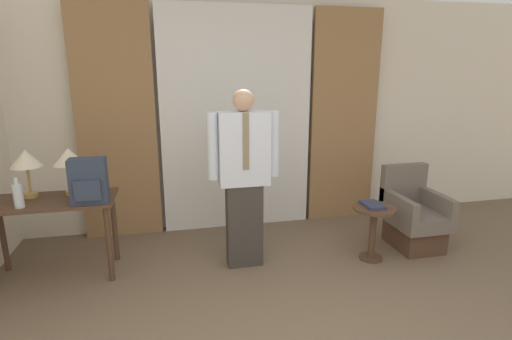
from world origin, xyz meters
The scene contains 13 objects.
wall_back centered at (0.00, 3.20, 1.35)m, with size 10.00×0.06×2.70m.
curtain_sheer_center centered at (0.00, 3.07, 1.29)m, with size 1.76×0.06×2.58m.
curtain_drape_left centered at (-1.34, 3.07, 1.29)m, with size 0.85×0.06×2.58m.
curtain_drape_right centered at (1.34, 3.07, 1.29)m, with size 0.85×0.06×2.58m.
desk centered at (-1.87, 2.21, 0.63)m, with size 1.13×0.54×0.75m.
table_lamp_left centered at (-2.05, 2.32, 1.10)m, with size 0.27×0.27×0.44m.
table_lamp_right centered at (-1.70, 2.32, 1.10)m, with size 0.27×0.27×0.44m.
bottle_near_edge centered at (-2.06, 2.03, 0.86)m, with size 0.08×0.08×0.26m.
backpack centered at (-1.49, 2.04, 0.95)m, with size 0.31×0.19×0.40m.
person centered at (-0.12, 2.05, 0.93)m, with size 0.68×0.22×1.71m.
armchair centered at (1.75, 2.06, 0.32)m, with size 0.52×0.65×0.86m.
side_table centered at (1.16, 1.86, 0.38)m, with size 0.43×0.43×0.56m.
book centered at (1.15, 1.89, 0.57)m, with size 0.17×0.25×0.03m.
Camera 1 is at (-0.81, -1.52, 1.91)m, focal length 28.00 mm.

